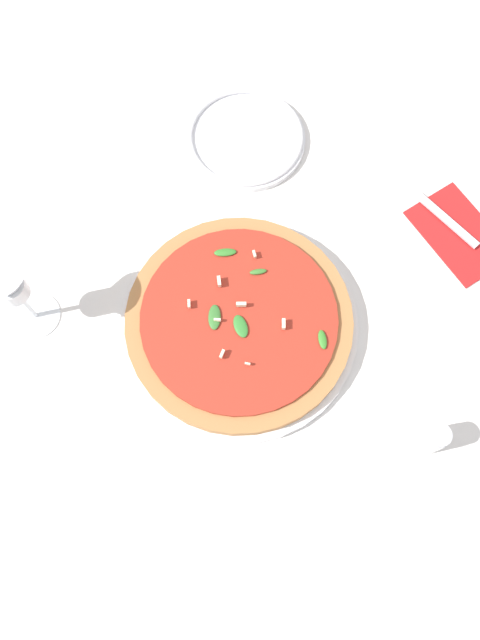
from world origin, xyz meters
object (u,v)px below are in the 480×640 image
object	(u,v)px
fork	(464,235)
shaker_pepper	(433,439)
wine_glass	(8,285)
side_plate_white	(245,138)
pizza_arugula_main	(240,323)

from	to	relation	value
fork	shaker_pepper	distance (m)	0.32
wine_glass	fork	bearing A→B (deg)	59.43
shaker_pepper	side_plate_white	bearing A→B (deg)	164.71
pizza_arugula_main	shaker_pepper	bearing A→B (deg)	14.65
pizza_arugula_main	wine_glass	size ratio (longest dim) A/B	2.13
fork	shaker_pepper	xyz separation A→B (m)	(0.17, -0.27, 0.03)
side_plate_white	shaker_pepper	world-z (taller)	shaker_pepper
wine_glass	side_plate_white	world-z (taller)	wine_glass
pizza_arugula_main	fork	distance (m)	0.37
fork	side_plate_white	bearing A→B (deg)	-160.02
fork	side_plate_white	xyz separation A→B (m)	(-0.35, -0.13, 0.00)
side_plate_white	fork	bearing A→B (deg)	20.35
fork	side_plate_white	world-z (taller)	side_plate_white
pizza_arugula_main	side_plate_white	world-z (taller)	pizza_arugula_main
wine_glass	fork	xyz separation A→B (m)	(0.33, 0.56, -0.11)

